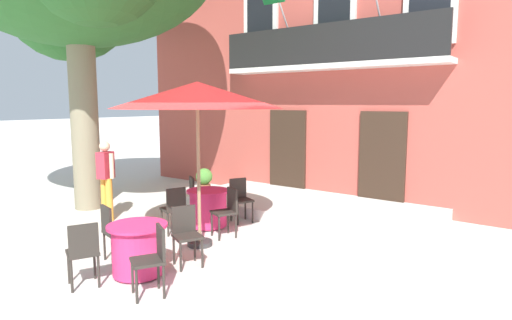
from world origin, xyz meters
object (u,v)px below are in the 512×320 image
at_px(cafe_chair_near_tree_1, 83,250).
at_px(cafe_chair_middle_1, 240,197).
at_px(cafe_chair_middle_2, 197,194).
at_px(cafe_chair_near_tree_2, 153,256).
at_px(cafe_table_middle, 208,208).
at_px(cafe_chair_near_tree_0, 113,229).
at_px(cafe_umbrella, 197,96).
at_px(ground_planter_left, 204,180).
at_px(pedestrian_near_entrance, 106,176).
at_px(cafe_table_near_tree, 138,249).
at_px(cafe_chair_middle_3, 174,207).
at_px(cafe_chair_near_tree_3, 186,231).
at_px(cafe_chair_middle_0, 227,209).

xyz_separation_m(cafe_chair_near_tree_1, cafe_chair_middle_1, (-0.42, 3.85, 0.00)).
distance_m(cafe_chair_middle_1, cafe_chair_middle_2, 0.99).
height_order(cafe_chair_near_tree_2, cafe_table_middle, cafe_chair_near_tree_2).
bearing_deg(cafe_chair_near_tree_2, cafe_chair_near_tree_0, 164.35).
relative_size(cafe_umbrella, ground_planter_left, 4.05).
distance_m(cafe_chair_near_tree_1, pedestrian_near_entrance, 3.54).
bearing_deg(pedestrian_near_entrance, cafe_chair_middle_2, 42.49).
bearing_deg(cafe_chair_near_tree_0, ground_planter_left, 118.07).
xyz_separation_m(cafe_table_near_tree, cafe_chair_middle_3, (-1.09, 1.69, 0.14)).
bearing_deg(pedestrian_near_entrance, ground_planter_left, 93.85).
xyz_separation_m(cafe_table_middle, cafe_chair_middle_2, (-0.67, 0.35, 0.14)).
distance_m(cafe_chair_near_tree_0, cafe_chair_middle_3, 1.62).
relative_size(cafe_chair_near_tree_2, cafe_umbrella, 0.31).
xyz_separation_m(cafe_chair_middle_1, cafe_umbrella, (0.42, -1.64, 2.08)).
xyz_separation_m(cafe_chair_near_tree_3, pedestrian_near_entrance, (-3.22, 0.77, 0.44)).
bearing_deg(cafe_table_middle, cafe_chair_middle_3, -104.89).
bearing_deg(cafe_chair_near_tree_2, cafe_table_near_tree, 157.12).
xyz_separation_m(cafe_table_near_tree, cafe_chair_middle_1, (-0.65, 3.13, 0.14)).
bearing_deg(cafe_chair_near_tree_2, cafe_chair_middle_1, 111.43).
height_order(cafe_chair_near_tree_1, cafe_chair_near_tree_2, same).
height_order(cafe_chair_middle_3, pedestrian_near_entrance, pedestrian_near_entrance).
relative_size(cafe_chair_middle_2, ground_planter_left, 1.27).
distance_m(cafe_chair_middle_3, ground_planter_left, 3.64).
bearing_deg(cafe_chair_middle_2, cafe_table_middle, -27.44).
bearing_deg(cafe_chair_near_tree_3, cafe_table_near_tree, -109.53).
bearing_deg(cafe_chair_near_tree_3, cafe_chair_middle_1, 110.42).
bearing_deg(ground_planter_left, cafe_chair_near_tree_1, -61.34).
relative_size(cafe_chair_near_tree_0, cafe_chair_near_tree_1, 1.00).
bearing_deg(cafe_chair_near_tree_3, cafe_chair_middle_3, 143.85).
xyz_separation_m(cafe_chair_middle_1, ground_planter_left, (-2.53, 1.54, -0.13)).
bearing_deg(cafe_chair_middle_1, cafe_chair_middle_0, -63.71).
height_order(cafe_chair_middle_1, cafe_umbrella, cafe_umbrella).
bearing_deg(cafe_umbrella, cafe_table_near_tree, -81.40).
xyz_separation_m(cafe_table_near_tree, cafe_chair_middle_2, (-1.56, 2.77, 0.14)).
xyz_separation_m(cafe_chair_near_tree_1, cafe_chair_middle_3, (-0.86, 2.41, 0.00)).
distance_m(cafe_chair_near_tree_0, cafe_umbrella, 2.55).
bearing_deg(cafe_chair_middle_3, cafe_chair_middle_2, 113.83).
relative_size(cafe_table_middle, cafe_chair_middle_0, 0.95).
relative_size(cafe_chair_near_tree_1, cafe_chair_near_tree_2, 1.00).
bearing_deg(pedestrian_near_entrance, cafe_table_near_tree, -26.62).
distance_m(cafe_chair_near_tree_2, cafe_chair_middle_0, 2.62).
bearing_deg(cafe_table_near_tree, cafe_chair_middle_2, 119.49).
height_order(cafe_chair_near_tree_3, cafe_chair_middle_3, same).
bearing_deg(ground_planter_left, cafe_table_middle, -44.61).
bearing_deg(cafe_chair_near_tree_0, cafe_chair_near_tree_3, 31.02).
distance_m(cafe_chair_near_tree_1, cafe_chair_middle_1, 3.87).
height_order(cafe_chair_near_tree_0, cafe_chair_middle_2, same).
relative_size(cafe_chair_middle_1, ground_planter_left, 1.27).
relative_size(cafe_chair_near_tree_0, cafe_chair_middle_2, 1.00).
distance_m(cafe_chair_near_tree_2, cafe_umbrella, 2.89).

